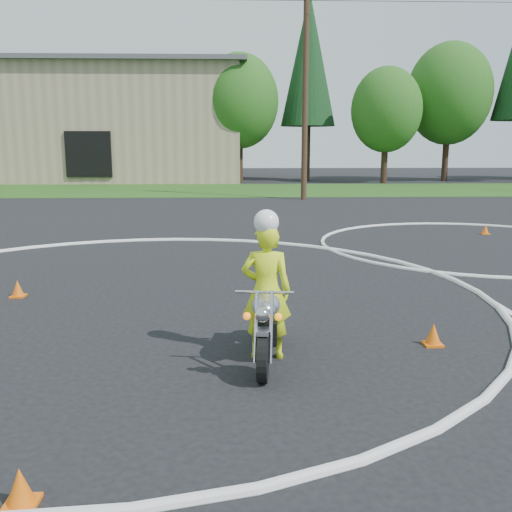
{
  "coord_description": "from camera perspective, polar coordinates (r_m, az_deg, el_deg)",
  "views": [
    {
      "loc": [
        1.71,
        -6.61,
        2.58
      ],
      "look_at": [
        1.98,
        1.0,
        1.1
      ],
      "focal_mm": 40.0,
      "sensor_mm": 36.0,
      "label": 1
    }
  ],
  "objects": [
    {
      "name": "ground",
      "position": [
        7.3,
        -15.67,
        -10.13
      ],
      "size": [
        120.0,
        120.0,
        0.0
      ],
      "primitive_type": "plane",
      "color": "black",
      "rests_on": "ground"
    },
    {
      "name": "grass_strip",
      "position": [
        33.75,
        -4.95,
        6.6
      ],
      "size": [
        120.0,
        10.0,
        0.02
      ],
      "primitive_type": "cube",
      "color": "#1E4714",
      "rests_on": "ground"
    },
    {
      "name": "course_markings",
      "position": [
        11.27,
        0.38,
        -2.19
      ],
      "size": [
        19.05,
        19.05,
        0.12
      ],
      "color": "silver",
      "rests_on": "ground"
    },
    {
      "name": "primary_motorcycle",
      "position": [
        6.91,
        1.08,
        -6.68
      ],
      "size": [
        0.66,
        1.89,
        0.99
      ],
      "rotation": [
        0.0,
        0.0,
        -0.11
      ],
      "color": "black",
      "rests_on": "ground"
    },
    {
      "name": "rider_primary_grp",
      "position": [
        6.93,
        1.04,
        -3.14
      ],
      "size": [
        0.65,
        0.47,
        1.84
      ],
      "rotation": [
        0.0,
        0.0,
        -0.11
      ],
      "color": "#D8F219",
      "rests_on": "ground"
    },
    {
      "name": "traffic_cones",
      "position": [
        10.36,
        18.5,
        -3.22
      ],
      "size": [
        16.37,
        12.86,
        0.3
      ],
      "color": "#E55E0C",
      "rests_on": "ground"
    },
    {
      "name": "treeline",
      "position": [
        43.43,
        16.15,
        15.92
      ],
      "size": [
        38.2,
        8.1,
        14.52
      ],
      "color": "#382619",
      "rests_on": "ground"
    },
    {
      "name": "utility_poles",
      "position": [
        27.93,
        4.96,
        16.34
      ],
      "size": [
        41.6,
        1.12,
        10.0
      ],
      "color": "#473321",
      "rests_on": "ground"
    }
  ]
}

